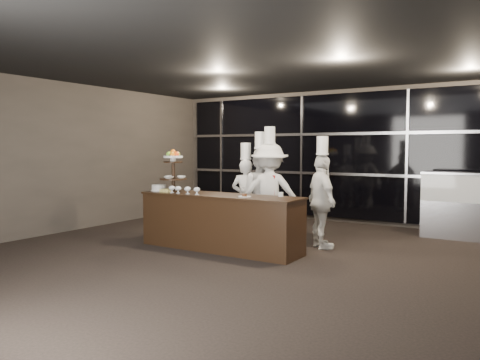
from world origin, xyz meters
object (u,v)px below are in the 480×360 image
Objects in this scene: layer_cake at (159,188)px; chef_c at (270,193)px; display_case at (459,202)px; chef_b at (260,194)px; chef_a at (246,197)px; display_stand at (173,168)px; chef_d at (322,200)px; buffet_counter at (220,222)px.

chef_c is at bearing 32.17° from layer_cake.
display_case is 0.62× the size of chef_c.
display_case is at bearing 35.15° from chef_b.
chef_a reaches higher than display_case.
display_stand is 0.42× the size of chef_a.
chef_c is 1.00m from chef_d.
chef_b is at bearing 41.57° from display_stand.
chef_b reaches higher than chef_d.
buffet_counter is 3.81× the size of display_stand.
chef_b is at bearing 178.33° from chef_d.
buffet_counter is at bearing -144.11° from chef_d.
chef_b is 0.22m from chef_c.
layer_cake is at bearing -135.89° from chef_a.
buffet_counter is at bearing -81.79° from chef_a.
chef_b reaches higher than layer_cake.
display_case is 3.97m from chef_a.
layer_cake is 1.60m from chef_a.
chef_c is at bearing -5.72° from chef_a.
display_case is 0.65× the size of chef_b.
display_stand is 0.36× the size of chef_c.
chef_a is (1.14, 1.11, -0.20)m from layer_cake.
chef_d is at bearing 21.41° from layer_cake.
display_case is 3.57m from chef_c.
chef_c reaches higher than display_stand.
chef_d reaches higher than display_case.
layer_cake is (-0.29, -0.05, -0.37)m from display_stand.
display_stand is at bearing -138.43° from chef_b.
buffet_counter is 1.51× the size of chef_d.
chef_d is (1.38, 1.00, 0.34)m from buffet_counter.
layer_cake is at bearing -143.40° from chef_b.
chef_a is at bearing 44.11° from layer_cake.
display_stand is at bearing -179.99° from buffet_counter.
layer_cake is at bearing -170.36° from display_stand.
chef_d reaches higher than layer_cake.
chef_a is at bearing 98.21° from buffet_counter.
chef_a reaches higher than layer_cake.
chef_b reaches higher than chef_a.
chef_b reaches higher than display_stand.
chef_d is at bearing -1.67° from chef_b.
display_case reaches higher than layer_cake.
buffet_counter is 1.11m from chef_a.
buffet_counter is at bearing -135.28° from display_case.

